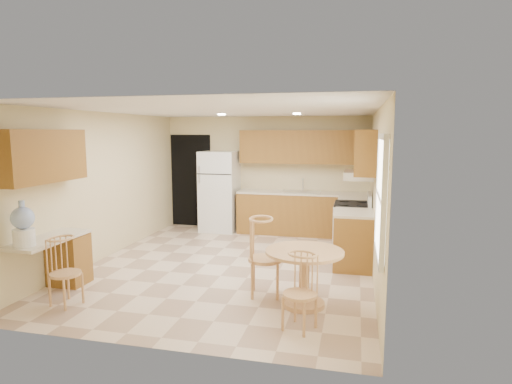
% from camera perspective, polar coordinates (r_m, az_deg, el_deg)
% --- Properties ---
extents(floor, '(5.50, 5.50, 0.00)m').
position_cam_1_polar(floor, '(7.09, -3.50, -9.80)').
color(floor, beige).
rests_on(floor, ground).
extents(ceiling, '(4.50, 5.50, 0.02)m').
position_cam_1_polar(ceiling, '(6.76, -3.68, 10.83)').
color(ceiling, white).
rests_on(ceiling, wall_back).
extents(wall_back, '(4.50, 0.02, 2.50)m').
position_cam_1_polar(wall_back, '(9.46, 1.25, 2.46)').
color(wall_back, beige).
rests_on(wall_back, floor).
extents(wall_front, '(4.50, 0.02, 2.50)m').
position_cam_1_polar(wall_front, '(4.29, -14.31, -4.58)').
color(wall_front, beige).
rests_on(wall_front, floor).
extents(wall_left, '(0.02, 5.50, 2.50)m').
position_cam_1_polar(wall_left, '(7.76, -19.69, 0.77)').
color(wall_left, beige).
rests_on(wall_left, floor).
extents(wall_right, '(0.02, 5.50, 2.50)m').
position_cam_1_polar(wall_right, '(6.53, 15.68, -0.36)').
color(wall_right, beige).
rests_on(wall_right, floor).
extents(doorway, '(0.90, 0.02, 2.10)m').
position_cam_1_polar(doorway, '(9.98, -8.65, 1.51)').
color(doorway, black).
rests_on(doorway, floor).
extents(base_cab_back, '(2.75, 0.60, 0.87)m').
position_cam_1_polar(base_cab_back, '(9.14, 6.22, -2.95)').
color(base_cab_back, olive).
rests_on(base_cab_back, floor).
extents(counter_back, '(2.75, 0.63, 0.04)m').
position_cam_1_polar(counter_back, '(9.06, 6.26, -0.12)').
color(counter_back, beige).
rests_on(counter_back, base_cab_back).
extents(base_cab_right_a, '(0.60, 0.59, 0.87)m').
position_cam_1_polar(base_cab_right_a, '(8.49, 12.95, -3.95)').
color(base_cab_right_a, olive).
rests_on(base_cab_right_a, floor).
extents(counter_right_a, '(0.63, 0.59, 0.04)m').
position_cam_1_polar(counter_right_a, '(8.41, 13.05, -0.92)').
color(counter_right_a, beige).
rests_on(counter_right_a, base_cab_right_a).
extents(base_cab_right_b, '(0.60, 0.80, 0.87)m').
position_cam_1_polar(base_cab_right_b, '(7.07, 12.86, -6.36)').
color(base_cab_right_b, olive).
rests_on(base_cab_right_b, floor).
extents(counter_right_b, '(0.63, 0.80, 0.04)m').
position_cam_1_polar(counter_right_b, '(6.97, 12.97, -2.74)').
color(counter_right_b, beige).
rests_on(counter_right_b, base_cab_right_b).
extents(upper_cab_back, '(2.75, 0.33, 0.70)m').
position_cam_1_polar(upper_cab_back, '(9.11, 6.46, 5.98)').
color(upper_cab_back, olive).
rests_on(upper_cab_back, wall_back).
extents(upper_cab_right, '(0.33, 2.42, 0.70)m').
position_cam_1_polar(upper_cab_right, '(7.67, 14.26, 5.41)').
color(upper_cab_right, olive).
rests_on(upper_cab_right, wall_right).
extents(upper_cab_left, '(0.33, 1.40, 0.70)m').
position_cam_1_polar(upper_cab_left, '(6.33, -26.57, 4.30)').
color(upper_cab_left, olive).
rests_on(upper_cab_left, wall_left).
extents(sink, '(0.78, 0.44, 0.01)m').
position_cam_1_polar(sink, '(9.06, 6.11, 0.02)').
color(sink, silver).
rests_on(sink, counter_back).
extents(range_hood, '(0.50, 0.76, 0.14)m').
position_cam_1_polar(range_hood, '(7.67, 13.52, 2.21)').
color(range_hood, silver).
rests_on(range_hood, upper_cab_right).
extents(desk_pedestal, '(0.48, 0.42, 0.72)m').
position_cam_1_polar(desk_pedestal, '(6.73, -23.67, -8.24)').
color(desk_pedestal, olive).
rests_on(desk_pedestal, floor).
extents(desk_top, '(0.50, 1.20, 0.04)m').
position_cam_1_polar(desk_top, '(6.35, -25.93, -5.70)').
color(desk_top, beige).
rests_on(desk_top, desk_pedestal).
extents(window, '(0.06, 1.12, 1.30)m').
position_cam_1_polar(window, '(4.66, 16.42, -0.55)').
color(window, white).
rests_on(window, wall_right).
extents(can_light_a, '(0.14, 0.14, 0.02)m').
position_cam_1_polar(can_light_a, '(8.05, -4.61, 10.26)').
color(can_light_a, white).
rests_on(can_light_a, ceiling).
extents(can_light_b, '(0.14, 0.14, 0.02)m').
position_cam_1_polar(can_light_b, '(7.74, 5.47, 10.34)').
color(can_light_b, white).
rests_on(can_light_b, ceiling).
extents(refrigerator, '(0.77, 0.75, 1.75)m').
position_cam_1_polar(refrigerator, '(9.41, -4.87, 0.10)').
color(refrigerator, white).
rests_on(refrigerator, floor).
extents(stove, '(0.65, 0.76, 1.09)m').
position_cam_1_polar(stove, '(7.82, 12.74, -4.71)').
color(stove, white).
rests_on(stove, floor).
extents(dining_table, '(0.97, 0.97, 0.72)m').
position_cam_1_polar(dining_table, '(5.43, 6.45, -10.26)').
color(dining_table, tan).
rests_on(dining_table, floor).
extents(chair_table_a, '(0.46, 0.59, 1.04)m').
position_cam_1_polar(chair_table_a, '(5.61, 1.02, -7.88)').
color(chair_table_a, tan).
rests_on(chair_table_a, floor).
extents(chair_table_b, '(0.37, 0.41, 0.84)m').
position_cam_1_polar(chair_table_b, '(4.72, 5.74, -12.51)').
color(chair_table_b, tan).
rests_on(chair_table_b, floor).
extents(chair_desk, '(0.38, 0.49, 0.86)m').
position_cam_1_polar(chair_desk, '(5.86, -24.63, -9.06)').
color(chair_desk, tan).
rests_on(chair_desk, floor).
extents(water_crock, '(0.28, 0.28, 0.57)m').
position_cam_1_polar(water_crock, '(5.98, -28.62, -3.96)').
color(water_crock, white).
rests_on(water_crock, desk_top).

